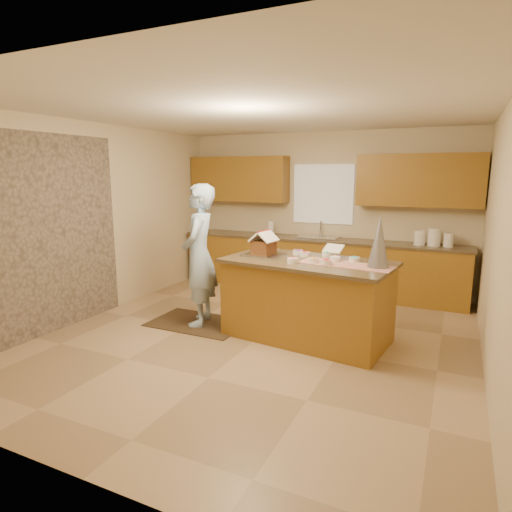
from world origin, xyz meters
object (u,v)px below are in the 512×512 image
object	(u,v)px
island_base	(307,301)
gingerbread_house	(264,245)
boy	(199,255)
tinsel_tree	(379,241)

from	to	relation	value
island_base	gingerbread_house	size ratio (longest dim) A/B	5.78
island_base	gingerbread_house	world-z (taller)	gingerbread_house
island_base	boy	bearing A→B (deg)	-167.76
island_base	boy	distance (m)	1.53
island_base	boy	xyz separation A→B (m)	(-1.45, -0.13, 0.48)
boy	gingerbread_house	bearing A→B (deg)	80.99
tinsel_tree	boy	size ratio (longest dim) A/B	0.31
tinsel_tree	boy	distance (m)	2.31
island_base	tinsel_tree	world-z (taller)	tinsel_tree
gingerbread_house	tinsel_tree	bearing A→B (deg)	-2.80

